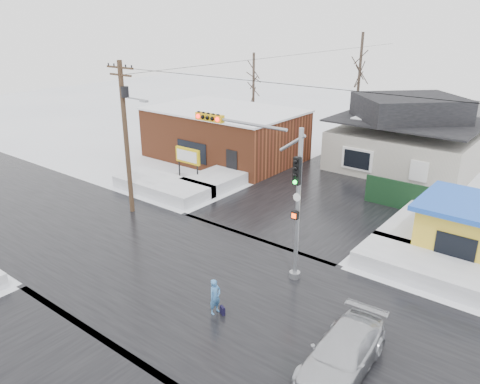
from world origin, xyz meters
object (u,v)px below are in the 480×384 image
Objects in this scene: marquee_sign at (188,157)px; kiosk at (467,229)px; utility_pole at (126,130)px; traffic_signal at (268,178)px; car at (342,354)px; pedestrian at (215,297)px.

kiosk is at bearing 1.55° from marquee_sign.
traffic_signal is at bearing -2.95° from utility_pole.
traffic_signal is 8.21m from car.
utility_pole is (-10.36, 0.53, 0.57)m from traffic_signal.
traffic_signal reaches higher than kiosk.
kiosk is (18.50, 0.50, -0.46)m from marquee_sign.
pedestrian is 5.49m from car.
marquee_sign is 18.51m from kiosk.
marquee_sign is 20.43m from car.
traffic_signal is 1.51× the size of car.
marquee_sign is at bearing 144.93° from car.
utility_pole is 17.55m from car.
traffic_signal is 0.78× the size of utility_pole.
car is at bearing -15.81° from utility_pole.
pedestrian is (0.49, -4.27, -3.79)m from traffic_signal.
pedestrian is at bearing -83.43° from traffic_signal.
utility_pole is 12.64m from pedestrian.
traffic_signal is 10.43m from kiosk.
kiosk is 11.20m from car.
utility_pole reaches higher than kiosk.
traffic_signal is 5.73m from pedestrian.
marquee_sign is at bearing 150.28° from traffic_signal.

